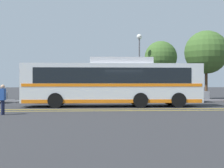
# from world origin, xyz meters

# --- Properties ---
(ground_plane) EXTENTS (220.00, 220.00, 0.00)m
(ground_plane) POSITION_xyz_m (0.00, 0.00, 0.00)
(ground_plane) COLOR #2D2D30
(lane_strip_0) EXTENTS (32.23, 0.20, 0.01)m
(lane_strip_0) POSITION_xyz_m (-0.69, -2.03, 0.00)
(lane_strip_0) COLOR gold
(lane_strip_0) RESTS_ON ground_plane
(lane_strip_1) EXTENTS (32.23, 0.20, 0.01)m
(lane_strip_1) POSITION_xyz_m (-0.69, -3.24, 0.00)
(lane_strip_1) COLOR gold
(lane_strip_1) RESTS_ON ground_plane
(curb_strip) EXTENTS (40.23, 0.36, 0.15)m
(curb_strip) POSITION_xyz_m (-0.69, 6.71, 0.07)
(curb_strip) COLOR #99999E
(curb_strip) RESTS_ON ground_plane
(transit_bus) EXTENTS (12.57, 2.78, 3.41)m
(transit_bus) POSITION_xyz_m (-0.67, 0.17, 1.71)
(transit_bus) COLOR silver
(transit_bus) RESTS_ON ground_plane
(parked_car_1) EXTENTS (4.20, 1.97, 1.37)m
(parked_car_1) POSITION_xyz_m (-4.92, 4.63, 0.69)
(parked_car_1) COLOR #4C3823
(parked_car_1) RESTS_ON ground_plane
(parked_car_2) EXTENTS (4.16, 2.30, 1.32)m
(parked_car_2) POSITION_xyz_m (0.56, 4.77, 0.68)
(parked_car_2) COLOR #9E9EA3
(parked_car_2) RESTS_ON ground_plane
(parked_car_3) EXTENTS (4.43, 2.08, 1.49)m
(parked_car_3) POSITION_xyz_m (5.59, 4.86, 0.75)
(parked_car_3) COLOR #9E9EA3
(parked_car_3) RESTS_ON ground_plane
(pedestrian_0) EXTENTS (0.22, 0.42, 1.56)m
(pedestrian_0) POSITION_xyz_m (-6.70, -5.21, 0.88)
(pedestrian_0) COLOR #191E38
(pedestrian_0) RESTS_ON ground_plane
(street_lamp) EXTENTS (0.49, 0.49, 6.35)m
(street_lamp) POSITION_xyz_m (2.42, 7.95, 4.54)
(street_lamp) COLOR #59595E
(street_lamp) RESTS_ON ground_plane
(tree_0) EXTENTS (4.40, 4.40, 7.01)m
(tree_0) POSITION_xyz_m (9.53, 9.43, 4.80)
(tree_0) COLOR #513823
(tree_0) RESTS_ON ground_plane
(tree_1) EXTENTS (3.25, 3.25, 5.89)m
(tree_1) POSITION_xyz_m (4.80, 9.31, 4.24)
(tree_1) COLOR #513823
(tree_1) RESTS_ON ground_plane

